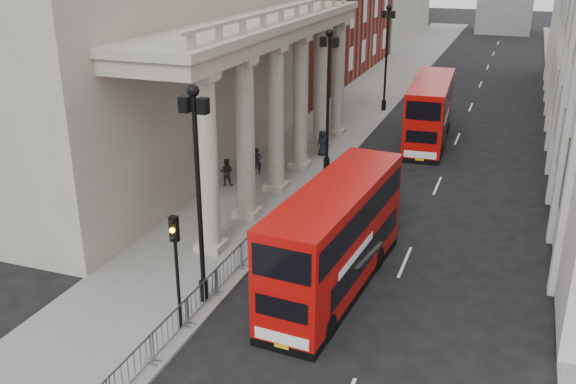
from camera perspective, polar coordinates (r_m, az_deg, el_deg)
The scene contains 15 objects.
ground at distance 22.02m, azimuth -10.90°, elevation -14.93°, with size 260.00×260.00×0.00m, color black.
sidewalk_west at distance 48.47m, azimuth 4.18°, elevation 5.85°, with size 6.00×140.00×0.12m, color slate.
sidewalk_east at distance 46.90m, azimuth 23.94°, elevation 3.52°, with size 3.00×140.00×0.12m, color slate.
kerb at distance 47.77m, azimuth 7.59°, elevation 5.50°, with size 0.20×140.00×0.14m, color slate.
portico_building at distance 39.31m, azimuth -11.45°, elevation 10.76°, with size 9.00×28.00×12.00m, color gray.
lamp_post_south at distance 23.04m, azimuth -8.00°, elevation 0.84°, with size 1.05×0.44×8.32m.
lamp_post_mid at distance 37.33m, azimuth 3.60°, elevation 8.89°, with size 1.05×0.44×8.32m.
lamp_post_north at distance 52.62m, azimuth 8.76°, elevation 12.29°, with size 1.05×0.44×8.32m.
traffic_light at distance 22.09m, azimuth -9.97°, elevation -5.30°, with size 0.28×0.33×4.30m.
crowd_barriers at distance 23.38m, azimuth -8.97°, elevation -10.47°, with size 0.50×18.75×1.10m.
bus_near at distance 25.01m, azimuth 4.25°, elevation -3.93°, with size 3.17×10.12×4.30m.
bus_far at distance 45.03m, azimuth 12.49°, elevation 7.11°, with size 2.96×10.14×4.33m.
pedestrian_a at distance 37.75m, azimuth -2.77°, elevation 2.75°, with size 0.58×0.38×1.59m, color black.
pedestrian_b at distance 36.11m, azimuth -5.49°, elevation 1.79°, with size 0.76×0.59×1.57m, color #2A2421.
pedestrian_c at distance 41.21m, azimuth 3.07°, elevation 4.38°, with size 0.80×0.52×1.65m, color black.
Camera 1 is at (9.79, -14.97, 12.84)m, focal length 40.00 mm.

